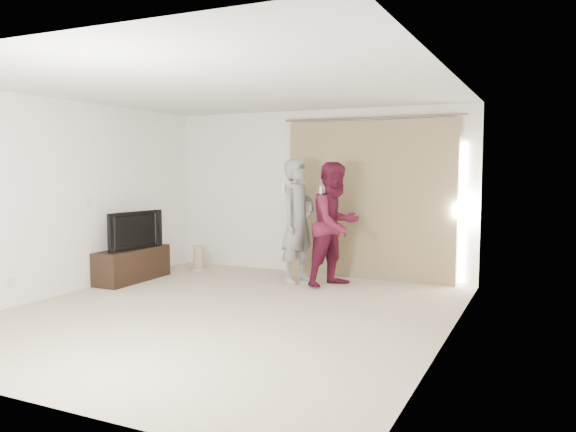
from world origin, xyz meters
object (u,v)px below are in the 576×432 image
object	(u,v)px
person_man	(298,221)
tv_console	(132,265)
person_woman	(335,224)
tv	(131,230)

from	to	relation	value
person_man	tv_console	bearing A→B (deg)	-156.50
person_man	person_woman	distance (m)	0.60
tv	person_woman	size ratio (longest dim) A/B	0.55
tv_console	person_woman	world-z (taller)	person_woman
tv_console	tv	world-z (taller)	tv
tv	person_woman	distance (m)	3.04
tv_console	tv	size ratio (longest dim) A/B	1.29
person_man	person_woman	world-z (taller)	person_man
tv_console	person_man	xyz separation A→B (m)	(2.28, 0.99, 0.67)
person_woman	tv_console	bearing A→B (deg)	-161.43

